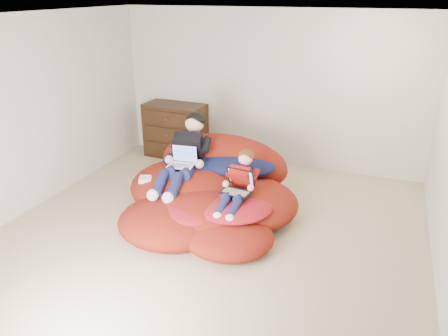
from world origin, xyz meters
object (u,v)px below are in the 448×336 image
older_boy (186,152)px  laptop_black (238,185)px  dresser (175,130)px  laptop_white (183,160)px  beanbag_pile (210,192)px  younger_boy (239,181)px

older_boy → laptop_black: size_ratio=3.33×
dresser → laptop_black: bearing=-46.9°
dresser → older_boy: 1.84m
laptop_white → beanbag_pile: bearing=-1.5°
laptop_black → younger_boy: bearing=90.0°
laptop_white → older_boy: bearing=90.0°
beanbag_pile → younger_boy: younger_boy is taller
beanbag_pile → laptop_black: size_ratio=6.31×
older_boy → dresser: bearing=121.4°
beanbag_pile → older_boy: bearing=164.2°
dresser → younger_boy: (1.83, -1.91, 0.13)m
beanbag_pile → laptop_white: bearing=178.5°
dresser → laptop_white: dresser is taller
dresser → younger_boy: size_ratio=1.14×
beanbag_pile → laptop_black: 0.64m
dresser → older_boy: bearing=-58.6°
dresser → beanbag_pile: dresser is taller
younger_boy → laptop_white: younger_boy is taller
beanbag_pile → younger_boy: size_ratio=2.61×
older_boy → younger_boy: (0.89, -0.36, -0.14)m
beanbag_pile → older_boy: 0.63m
laptop_white → laptop_black: 0.94m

